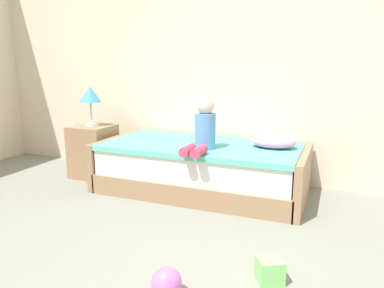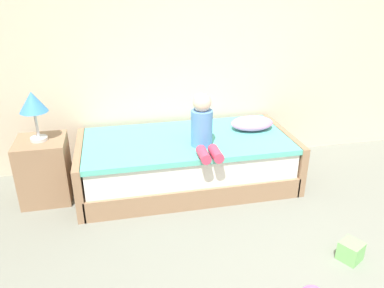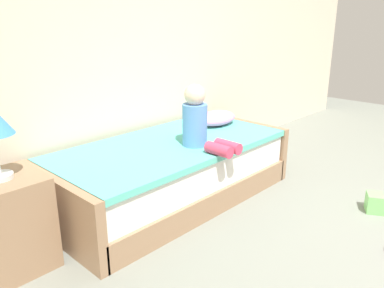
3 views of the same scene
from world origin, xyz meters
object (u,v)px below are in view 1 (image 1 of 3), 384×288
object	(u,v)px
pillow	(273,141)
toy_block	(270,270)
table_lamp	(90,96)
toy_ball	(166,283)
bed	(201,168)
nightstand	(93,151)
child_figure	(203,128)

from	to	relation	value
pillow	toy_block	distance (m)	1.58
toy_block	table_lamp	bearing A→B (deg)	149.02
table_lamp	toy_ball	world-z (taller)	table_lamp
bed	nightstand	world-z (taller)	nightstand
bed	table_lamp	xyz separation A→B (m)	(-1.35, 0.02, 0.69)
table_lamp	child_figure	bearing A→B (deg)	-9.49
child_figure	toy_ball	size ratio (longest dim) A/B	2.89
pillow	toy_block	world-z (taller)	pillow
nightstand	toy_ball	size ratio (longest dim) A/B	3.40
bed	toy_ball	bearing A→B (deg)	-75.58
pillow	toy_ball	distance (m)	1.93
bed	child_figure	bearing A→B (deg)	-64.97
toy_ball	bed	bearing A→B (deg)	104.42
table_lamp	child_figure	size ratio (longest dim) A/B	0.88
pillow	child_figure	bearing A→B (deg)	-151.42
child_figure	bed	bearing A→B (deg)	115.03
toy_block	nightstand	bearing A→B (deg)	149.02
bed	pillow	distance (m)	0.78
nightstand	bed	bearing A→B (deg)	-0.64
bed	child_figure	distance (m)	0.52
toy_ball	toy_block	xyz separation A→B (m)	(0.52, 0.37, -0.01)
pillow	toy_ball	size ratio (longest dim) A/B	2.49
bed	table_lamp	size ratio (longest dim) A/B	4.69
bed	child_figure	size ratio (longest dim) A/B	4.14
child_figure	pillow	bearing A→B (deg)	28.58
table_lamp	nightstand	bearing A→B (deg)	180.00
nightstand	child_figure	xyz separation A→B (m)	(1.46, -0.24, 0.40)
pillow	toy_block	xyz separation A→B (m)	(0.26, -1.48, -0.49)
table_lamp	toy_block	size ratio (longest dim) A/B	3.00
child_figure	toy_ball	xyz separation A→B (m)	(0.34, -1.52, -0.62)
table_lamp	child_figure	world-z (taller)	table_lamp
nightstand	table_lamp	size ratio (longest dim) A/B	1.33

